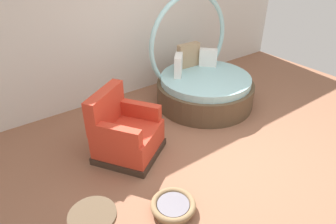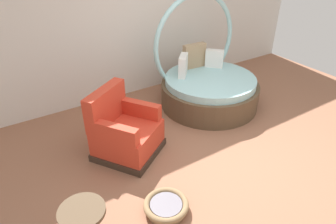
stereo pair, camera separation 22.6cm
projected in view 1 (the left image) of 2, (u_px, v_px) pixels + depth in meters
ground_plane at (213, 156)px, 4.21m from camera, size 8.00×8.00×0.02m
back_wall at (120, 10)px, 5.10m from camera, size 8.00×0.12×3.12m
round_daybed at (202, 83)px, 5.35m from camera, size 1.71×1.71×1.88m
red_armchair at (125, 134)px, 4.08m from camera, size 1.11×1.11×0.94m
pet_basket at (173, 206)px, 3.33m from camera, size 0.51×0.51×0.13m
side_table at (93, 221)px, 2.73m from camera, size 0.44×0.44×0.52m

